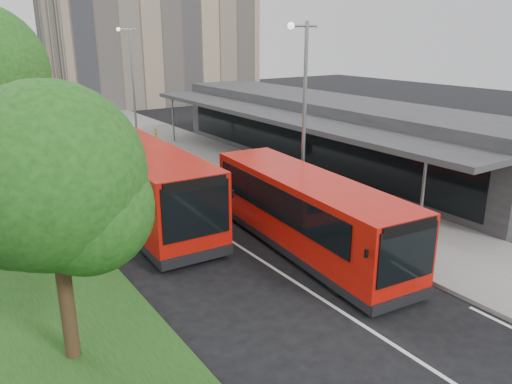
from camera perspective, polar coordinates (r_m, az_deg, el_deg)
ground at (r=18.55m, az=-1.10°, el=-6.74°), size 120.00×120.00×0.00m
pavement at (r=38.17m, az=-9.82°, el=5.94°), size 5.00×80.00×0.15m
lane_centre_line at (r=31.56m, az=-16.00°, el=2.93°), size 0.12×70.00×0.01m
kerb_dashes at (r=36.29m, az=-13.06°, el=5.02°), size 0.12×56.00×0.01m
office_block at (r=60.81m, az=-12.06°, el=18.56°), size 22.00×12.00×18.00m
station_building at (r=30.39m, az=8.05°, el=6.83°), size 7.70×26.00×4.00m
tree_near at (r=11.94m, az=-22.39°, el=0.36°), size 4.28×4.28×6.80m
lamp_post_near at (r=21.13m, az=5.39°, el=9.58°), size 1.44×0.28×8.00m
lamp_post_far at (r=38.68m, az=-14.05°, el=12.79°), size 1.44×0.28×8.00m
bus_main at (r=18.14m, az=5.79°, el=-2.48°), size 3.39×10.12×2.81m
bus_second at (r=21.68m, az=-13.13°, el=1.09°), size 3.32×11.46×3.22m
litter_bin at (r=29.50m, az=-3.61°, el=3.71°), size 0.55×0.55×0.84m
bollard at (r=36.58m, az=-11.34°, el=6.29°), size 0.21×0.21×1.03m
car_near at (r=55.19m, az=-21.79°, el=9.15°), size 2.71×4.23×1.34m
car_far at (r=58.42m, az=-26.66°, el=8.92°), size 2.10×4.10×1.29m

